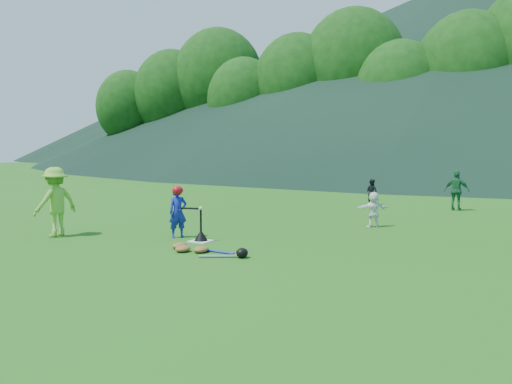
# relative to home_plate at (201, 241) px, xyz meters

# --- Properties ---
(ground) EXTENTS (120.00, 120.00, 0.00)m
(ground) POSITION_rel_home_plate_xyz_m (0.00, 0.00, -0.01)
(ground) COLOR #235B14
(ground) RESTS_ON ground
(home_plate) EXTENTS (0.45, 0.45, 0.02)m
(home_plate) POSITION_rel_home_plate_xyz_m (0.00, 0.00, 0.00)
(home_plate) COLOR silver
(home_plate) RESTS_ON ground
(baseball) EXTENTS (0.08, 0.08, 0.08)m
(baseball) POSITION_rel_home_plate_xyz_m (0.00, 0.00, 0.73)
(baseball) COLOR white
(baseball) RESTS_ON batting_tee
(batter_child) EXTENTS (0.47, 0.51, 1.16)m
(batter_child) POSITION_rel_home_plate_xyz_m (-0.74, 0.14, 0.57)
(batter_child) COLOR #16239B
(batter_child) RESTS_ON ground
(adult_coach) EXTENTS (0.75, 1.12, 1.61)m
(adult_coach) POSITION_rel_home_plate_xyz_m (-3.36, -1.06, 0.79)
(adult_coach) COLOR #77BB37
(adult_coach) RESTS_ON ground
(fielder_b) EXTENTS (0.56, 0.51, 0.94)m
(fielder_b) POSITION_rel_home_plate_xyz_m (1.28, 8.83, 0.46)
(fielder_b) COLOR black
(fielder_b) RESTS_ON ground
(fielder_c) EXTENTS (0.78, 0.33, 1.32)m
(fielder_c) POSITION_rel_home_plate_xyz_m (4.18, 8.60, 0.65)
(fielder_c) COLOR #1D6338
(fielder_c) RESTS_ON ground
(fielder_d) EXTENTS (0.84, 0.74, 0.92)m
(fielder_d) POSITION_rel_home_plate_xyz_m (2.74, 3.85, 0.45)
(fielder_d) COLOR white
(fielder_d) RESTS_ON ground
(batting_tee) EXTENTS (0.30, 0.30, 0.68)m
(batting_tee) POSITION_rel_home_plate_xyz_m (0.00, 0.00, 0.12)
(batting_tee) COLOR black
(batting_tee) RESTS_ON home_plate
(batter_gear) EXTENTS (0.73, 0.26, 0.53)m
(batter_gear) POSITION_rel_home_plate_xyz_m (-0.71, 0.14, 1.04)
(batter_gear) COLOR #B40C14
(batter_gear) RESTS_ON ground
(equipment_pile) EXTENTS (1.80, 0.70, 0.19)m
(equipment_pile) POSITION_rel_home_plate_xyz_m (0.68, -0.98, 0.06)
(equipment_pile) COLOR olive
(equipment_pile) RESTS_ON ground
(outfield_fence) EXTENTS (70.07, 0.08, 1.33)m
(outfield_fence) POSITION_rel_home_plate_xyz_m (0.00, 28.00, 0.69)
(outfield_fence) COLOR gray
(outfield_fence) RESTS_ON ground
(tree_line) EXTENTS (70.04, 11.40, 14.82)m
(tree_line) POSITION_rel_home_plate_xyz_m (0.20, 33.83, 8.20)
(tree_line) COLOR #382314
(tree_line) RESTS_ON ground
(distant_hills) EXTENTS (155.00, 140.00, 32.00)m
(distant_hills) POSITION_rel_home_plate_xyz_m (-7.63, 81.81, 14.97)
(distant_hills) COLOR black
(distant_hills) RESTS_ON ground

